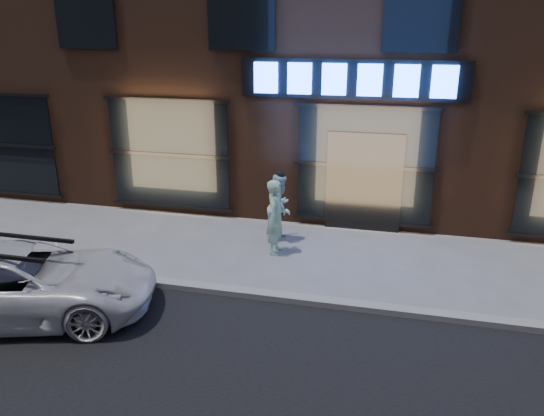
% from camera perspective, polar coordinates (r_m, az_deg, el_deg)
% --- Properties ---
extents(ground, '(90.00, 90.00, 0.00)m').
position_cam_1_polar(ground, '(9.72, 7.70, -10.54)').
color(ground, slate).
rests_on(ground, ground).
extents(curb, '(60.00, 0.25, 0.12)m').
position_cam_1_polar(curb, '(9.69, 7.72, -10.23)').
color(curb, gray).
rests_on(curb, ground).
extents(storefront_building, '(30.20, 8.28, 10.30)m').
position_cam_1_polar(storefront_building, '(16.43, 11.80, 20.10)').
color(storefront_building, '#54301E').
rests_on(storefront_building, ground).
extents(man_bowtie, '(0.44, 0.63, 1.66)m').
position_cam_1_polar(man_bowtie, '(11.48, 0.46, -0.99)').
color(man_bowtie, '#AFE6C5').
rests_on(man_bowtie, ground).
extents(man_cap, '(0.73, 0.86, 1.58)m').
position_cam_1_polar(man_cap, '(12.21, 0.87, 0.09)').
color(man_cap, white).
rests_on(man_cap, ground).
extents(white_suv, '(4.85, 3.30, 1.23)m').
position_cam_1_polar(white_suv, '(10.08, -25.20, -7.25)').
color(white_suv, silver).
rests_on(white_suv, ground).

